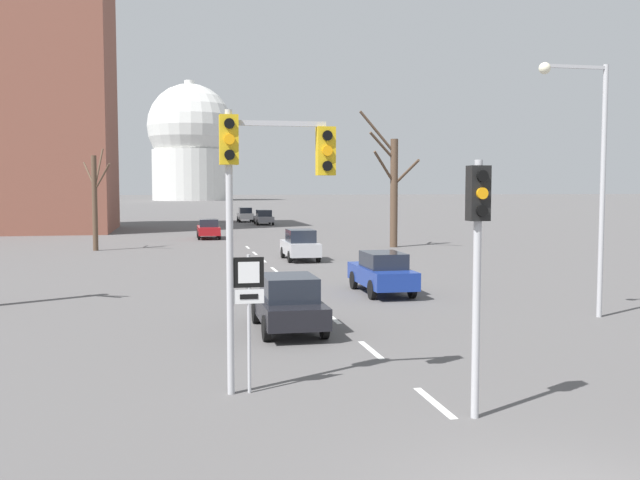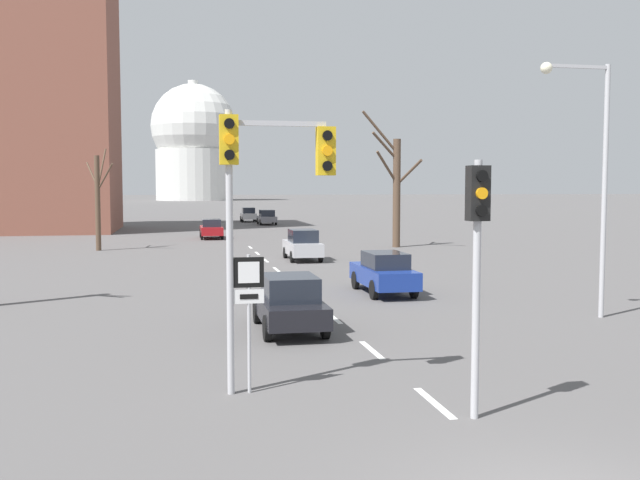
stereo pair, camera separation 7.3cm
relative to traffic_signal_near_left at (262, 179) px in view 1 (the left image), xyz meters
The scene contains 23 objects.
lane_stripe_0 5.43m from the traffic_signal_near_left, 23.34° to the right, with size 0.16×2.00×0.01m, color silver.
lane_stripe_1 6.13m from the traffic_signal_near_left, 45.49° to the left, with size 0.16×2.00×0.01m, color silver.
lane_stripe_2 9.29m from the traffic_signal_near_left, 67.93° to the left, with size 0.16×2.00×0.01m, color silver.
lane_stripe_3 13.25m from the traffic_signal_near_left, 75.67° to the left, with size 0.16×2.00×0.01m, color silver.
lane_stripe_4 17.47m from the traffic_signal_near_left, 79.44° to the left, with size 0.16×2.00×0.01m, color silver.
lane_stripe_5 21.80m from the traffic_signal_near_left, 81.65° to the left, with size 0.16×2.00×0.01m, color silver.
lane_stripe_6 26.19m from the traffic_signal_near_left, 83.10° to the left, with size 0.16×2.00×0.01m, color silver.
lane_stripe_7 30.61m from the traffic_signal_near_left, 84.12° to the left, with size 0.16×2.00×0.01m, color silver.
lane_stripe_8 35.06m from the traffic_signal_near_left, 84.88° to the left, with size 0.16×2.00×0.01m, color silver.
traffic_signal_near_left is the anchor object (origin of this frame).
traffic_signal_centre_tall 4.33m from the traffic_signal_near_left, 33.76° to the right, with size 0.36×0.34×4.57m.
route_sign_post 2.36m from the traffic_signal_near_left, behind, with size 0.60×0.08×2.77m.
street_lamp_right 12.60m from the traffic_signal_near_left, 29.28° to the left, with size 2.32×0.36×7.87m.
sedan_near_left 26.21m from the traffic_signal_near_left, 78.52° to the left, with size 1.76×4.21×1.74m.
sedan_near_right 14.18m from the traffic_signal_near_left, 63.71° to the left, with size 1.72×4.44×1.62m.
sedan_mid_centre 71.21m from the traffic_signal_near_left, 84.83° to the left, with size 1.74×3.85×1.72m.
sedan_far_left 64.74m from the traffic_signal_near_left, 83.06° to the left, with size 1.86×4.41×1.64m.
sedan_far_right 7.01m from the traffic_signal_near_left, 76.41° to the left, with size 1.77×4.16×1.61m.
sedan_distant_centre 43.81m from the traffic_signal_near_left, 88.87° to the left, with size 1.77×4.37×1.57m.
bare_tree_right_near 35.31m from the traffic_signal_near_left, 68.59° to the left, with size 3.72×3.99×9.24m.
bare_tree_left_far 34.82m from the traffic_signal_near_left, 101.26° to the left, with size 2.03×2.97×6.67m.
capitol_dome 219.55m from the traffic_signal_near_left, 89.19° to the left, with size 26.94×26.94×38.05m.
apartment_block_left 60.05m from the traffic_signal_near_left, 106.19° to the left, with size 18.00×14.00×29.61m, color brown.
Camera 1 is at (-4.77, -7.82, 4.09)m, focal length 40.00 mm.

